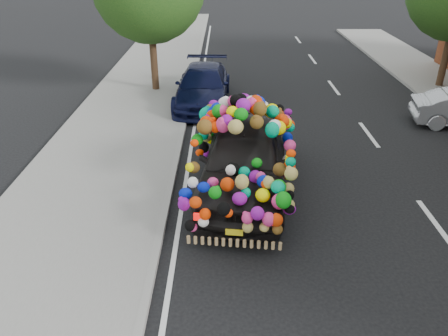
{
  "coord_description": "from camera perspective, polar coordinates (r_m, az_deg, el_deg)",
  "views": [
    {
      "loc": [
        -1.02,
        -7.81,
        5.48
      ],
      "look_at": [
        -1.02,
        0.5,
        1.14
      ],
      "focal_mm": 35.0,
      "sensor_mm": 36.0,
      "label": 1
    }
  ],
  "objects": [
    {
      "name": "sidewalk",
      "position": [
        10.06,
        -19.17,
        -6.81
      ],
      "size": [
        4.0,
        60.0,
        0.12
      ],
      "primitive_type": "cube",
      "color": "gray",
      "rests_on": "ground"
    },
    {
      "name": "navy_sedan",
      "position": [
        16.5,
        -2.76,
        10.62
      ],
      "size": [
        2.11,
        4.8,
        1.37
      ],
      "primitive_type": "imported",
      "rotation": [
        0.0,
        0.0,
        -0.04
      ],
      "color": "black",
      "rests_on": "ground"
    },
    {
      "name": "kerb",
      "position": [
        9.6,
        -8.02,
        -7.11
      ],
      "size": [
        0.15,
        60.0,
        0.13
      ],
      "primitive_type": "cube",
      "color": "gray",
      "rests_on": "ground"
    },
    {
      "name": "lane_markings",
      "position": [
        10.6,
        26.03,
        -6.71
      ],
      "size": [
        6.0,
        50.0,
        0.01
      ],
      "primitive_type": null,
      "color": "silver",
      "rests_on": "ground"
    },
    {
      "name": "plush_art_car",
      "position": [
        10.32,
        2.7,
        3.07
      ],
      "size": [
        2.93,
        5.39,
        2.34
      ],
      "rotation": [
        0.0,
        0.0,
        -0.12
      ],
      "color": "black",
      "rests_on": "ground"
    },
    {
      "name": "ground",
      "position": [
        9.6,
        6.16,
        -7.45
      ],
      "size": [
        100.0,
        100.0,
        0.0
      ],
      "primitive_type": "plane",
      "color": "black",
      "rests_on": "ground"
    }
  ]
}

